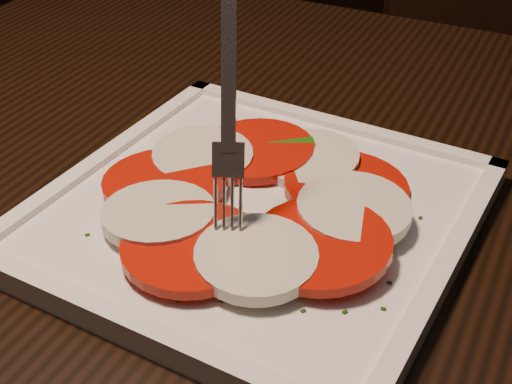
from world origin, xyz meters
TOP-DOWN VIEW (x-y plane):
  - table at (0.24, 0.12)m, footprint 1.28×0.93m
  - plate at (0.17, 0.03)m, footprint 0.37×0.37m
  - caprese_salad at (0.17, 0.03)m, footprint 0.26×0.25m
  - fork at (0.16, 0.01)m, footprint 0.05×0.07m

SIDE VIEW (x-z plane):
  - table at x=0.24m, z-range 0.28..1.03m
  - plate at x=0.17m, z-range 0.75..0.76m
  - caprese_salad at x=0.17m, z-range 0.76..0.79m
  - fork at x=0.16m, z-range 0.79..0.98m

